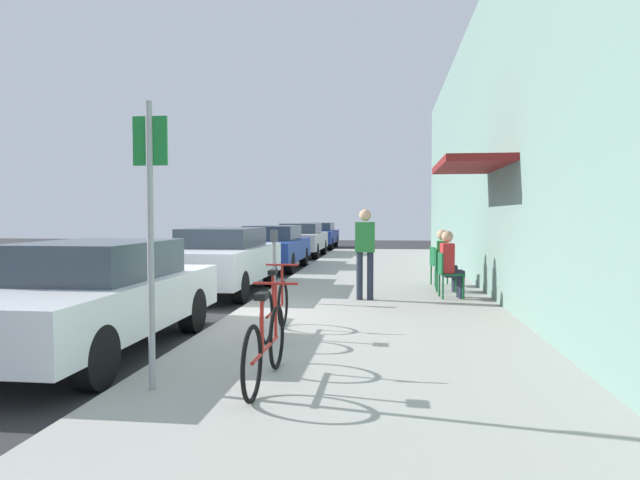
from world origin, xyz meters
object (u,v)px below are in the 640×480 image
Objects in this scene: cafe_chair_1 at (442,267)px; cafe_chair_2 at (438,263)px; parked_car_0 at (93,295)px; seated_patron_0 at (450,262)px; parked_car_3 at (301,239)px; parked_car_4 at (318,235)px; bicycle_0 at (266,346)px; street_sign at (150,222)px; parked_car_2 at (273,247)px; parked_car_1 at (221,259)px; cafe_chair_0 at (447,272)px; bicycle_1 at (275,308)px; pedestrian_standing at (365,247)px; parking_meter at (274,260)px; seated_patron_1 at (445,258)px.

cafe_chair_2 is at bearing 89.93° from cafe_chair_1.
parked_car_0 is 6.53m from seated_patron_0.
parked_car_3 is at bearing 111.65° from seated_patron_0.
parked_car_4 reaches higher than bicycle_0.
street_sign is 2.02× the size of seated_patron_0.
bicycle_0 is (2.49, -12.20, -0.24)m from parked_car_2.
parked_car_1 is 5.45m from parked_car_2.
parked_car_1 is at bearing 168.65° from cafe_chair_0.
bicycle_1 is 5.34m from cafe_chair_1.
pedestrian_standing reaches higher than bicycle_0.
parked_car_2 reaches higher than parked_car_4.
parking_meter is (1.55, 3.54, 0.17)m from parked_car_0.
pedestrian_standing is at bearing -75.71° from parked_car_3.
parked_car_2 is 8.00m from seated_patron_0.
parked_car_1 is 1.00× the size of parked_car_2.
pedestrian_standing is at bearing 82.53° from bicycle_0.
pedestrian_standing is (-1.55, -0.42, 0.50)m from cafe_chair_0.
pedestrian_standing is (3.19, -6.82, 0.40)m from parked_car_2.
seated_patron_1 is (0.06, 0.99, 0.19)m from cafe_chair_0.
cafe_chair_0 is at bearing -53.45° from parked_car_2.
street_sign is at bearing -85.29° from parked_car_3.
bicycle_1 is 6.19m from cafe_chair_2.
seated_patron_0 is 1.70m from pedestrian_standing.
pedestrian_standing reaches higher than parked_car_2.
pedestrian_standing reaches higher than bicycle_1.
seated_patron_1 is 1.48× the size of cafe_chair_2.
street_sign is at bearing -104.95° from bicycle_1.
parking_meter is (1.55, -12.98, 0.16)m from parked_car_3.
parked_car_1 is 7.20m from bicycle_0.
seated_patron_1 is (3.30, 7.08, -0.82)m from street_sign.
parked_car_0 is 1.00× the size of parked_car_1.
cafe_chair_2 is at bearing -73.40° from parked_car_4.
seated_patron_0 is 0.76× the size of pedestrian_standing.
parked_car_3 is 18.28m from street_sign.
parked_car_4 is (0.00, 11.46, -0.02)m from parked_car_2.
street_sign is (1.50, -23.95, 0.93)m from parked_car_4.
parking_meter is 1.52× the size of cafe_chair_1.
parking_meter is at bearing -49.76° from parked_car_1.
parked_car_1 is 2.57× the size of bicycle_0.
seated_patron_1 is 0.98m from cafe_chair_2.
parked_car_3 is at bearing 90.00° from parked_car_2.
seated_patron_1 is at bearing 60.33° from bicycle_1.
cafe_chair_0 is at bearing -93.45° from seated_patron_1.
cafe_chair_2 is at bearing 89.97° from cafe_chair_0.
parked_car_1 is 3.41× the size of seated_patron_0.
parked_car_1 reaches higher than bicycle_0.
cafe_chair_1 is 1.00× the size of cafe_chair_2.
cafe_chair_1 is at bearing 30.41° from parking_meter.
parked_car_1 is 1.69× the size of street_sign.
parked_car_3 is 18.08m from bicycle_0.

